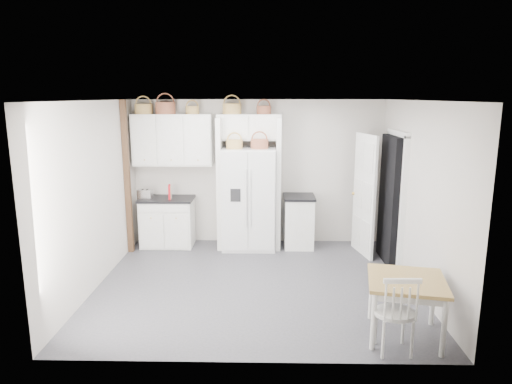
{
  "coord_description": "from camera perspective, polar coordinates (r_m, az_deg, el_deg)",
  "views": [
    {
      "loc": [
        0.13,
        -6.18,
        2.66
      ],
      "look_at": [
        -0.0,
        0.4,
        1.27
      ],
      "focal_mm": 32.0,
      "sensor_mm": 36.0,
      "label": 1
    }
  ],
  "objects": [
    {
      "name": "counter_left",
      "position": [
        8.27,
        -11.11,
        -0.86
      ],
      "size": [
        0.95,
        0.61,
        0.04
      ],
      "primitive_type": "cube",
      "color": "black",
      "rests_on": "base_cab_left"
    },
    {
      "name": "doorway_void",
      "position": [
        7.64,
        16.54,
        -0.93
      ],
      "size": [
        0.18,
        0.85,
        2.05
      ],
      "primitive_type": "cube",
      "color": "black",
      "rests_on": "floor"
    },
    {
      "name": "basket_upper_b",
      "position": [
        8.2,
        -11.25,
        10.25
      ],
      "size": [
        0.35,
        0.35,
        0.2
      ],
      "primitive_type": "cylinder",
      "color": "brown",
      "rests_on": "upper_cabinet"
    },
    {
      "name": "toaster",
      "position": [
        8.24,
        -13.69,
        -0.29
      ],
      "size": [
        0.26,
        0.17,
        0.17
      ],
      "primitive_type": "cube",
      "rotation": [
        0.0,
        0.0,
        -0.12
      ],
      "color": "silver",
      "rests_on": "counter_left"
    },
    {
      "name": "base_cab_left",
      "position": [
        8.38,
        -10.99,
        -3.8
      ],
      "size": [
        0.91,
        0.57,
        0.84
      ],
      "primitive_type": "cube",
      "color": "silver",
      "rests_on": "floor"
    },
    {
      "name": "fridge_panel_right",
      "position": [
        8.03,
        2.77,
        1.07
      ],
      "size": [
        0.08,
        0.6,
        2.3
      ],
      "primitive_type": "cube",
      "color": "silver",
      "rests_on": "floor"
    },
    {
      "name": "bridge_cabinet",
      "position": [
        8.03,
        -0.86,
        8.11
      ],
      "size": [
        1.12,
        0.34,
        0.45
      ],
      "primitive_type": "cube",
      "color": "silver",
      "rests_on": "wall_back"
    },
    {
      "name": "basket_fridge_a",
      "position": [
        7.78,
        -2.72,
        5.99
      ],
      "size": [
        0.28,
        0.28,
        0.15
      ],
      "primitive_type": "cylinder",
      "color": "olive",
      "rests_on": "refrigerator"
    },
    {
      "name": "ceiling",
      "position": [
        6.18,
        -0.06,
        11.37
      ],
      "size": [
        4.5,
        4.5,
        0.0
      ],
      "primitive_type": "plane",
      "color": "white",
      "rests_on": "wall_back"
    },
    {
      "name": "base_cab_right",
      "position": [
        8.21,
        5.35,
        -3.78
      ],
      "size": [
        0.51,
        0.61,
        0.89
      ],
      "primitive_type": "cube",
      "color": "silver",
      "rests_on": "floor"
    },
    {
      "name": "fridge_panel_left",
      "position": [
        8.06,
        -4.49,
        1.1
      ],
      "size": [
        0.08,
        0.6,
        2.3
      ],
      "primitive_type": "cube",
      "color": "silver",
      "rests_on": "floor"
    },
    {
      "name": "basket_fridge_b",
      "position": [
        7.77,
        0.43,
        6.03
      ],
      "size": [
        0.3,
        0.3,
        0.16
      ],
      "primitive_type": "cylinder",
      "color": "brown",
      "rests_on": "refrigerator"
    },
    {
      "name": "wall_back",
      "position": [
        8.29,
        0.24,
        2.49
      ],
      "size": [
        4.5,
        0.0,
        4.5
      ],
      "primitive_type": "plane",
      "rotation": [
        1.57,
        0.0,
        0.0
      ],
      "color": "beige",
      "rests_on": "floor"
    },
    {
      "name": "cookbook_cream",
      "position": [
        8.15,
        -10.7,
        -0.06
      ],
      "size": [
        0.05,
        0.16,
        0.23
      ],
      "primitive_type": "cube",
      "rotation": [
        0.0,
        0.0,
        0.08
      ],
      "color": "beige",
      "rests_on": "counter_left"
    },
    {
      "name": "floor",
      "position": [
        6.73,
        -0.06,
        -11.35
      ],
      "size": [
        4.5,
        4.5,
        0.0
      ],
      "primitive_type": "plane",
      "color": "#373739",
      "rests_on": "ground"
    },
    {
      "name": "wall_left",
      "position": [
        6.76,
        -19.49,
        -0.37
      ],
      "size": [
        0.0,
        4.0,
        4.0
      ],
      "primitive_type": "plane",
      "rotation": [
        1.57,
        0.0,
        1.57
      ],
      "color": "beige",
      "rests_on": "floor"
    },
    {
      "name": "counter_right",
      "position": [
        8.09,
        5.41,
        -0.61
      ],
      "size": [
        0.55,
        0.65,
        0.04
      ],
      "primitive_type": "cube",
      "color": "black",
      "rests_on": "base_cab_right"
    },
    {
      "name": "basket_bridge_b",
      "position": [
        8.01,
        0.98,
        10.22
      ],
      "size": [
        0.25,
        0.25,
        0.14
      ],
      "primitive_type": "cylinder",
      "color": "brown",
      "rests_on": "bridge_cabinet"
    },
    {
      "name": "upper_cabinet",
      "position": [
        8.21,
        -10.37,
        6.42
      ],
      "size": [
        1.4,
        0.34,
        0.9
      ],
      "primitive_type": "cube",
      "color": "silver",
      "rests_on": "wall_back"
    },
    {
      "name": "windsor_chair",
      "position": [
        5.14,
        16.96,
        -14.26
      ],
      "size": [
        0.43,
        0.4,
        0.87
      ],
      "primitive_type": "cube",
      "rotation": [
        0.0,
        0.0,
        0.02
      ],
      "color": "silver",
      "rests_on": "floor"
    },
    {
      "name": "refrigerator",
      "position": [
        8.03,
        -0.88,
        -0.81
      ],
      "size": [
        0.92,
        0.74,
        1.78
      ],
      "primitive_type": "cube",
      "color": "silver",
      "rests_on": "floor"
    },
    {
      "name": "wall_right",
      "position": [
        6.67,
        19.64,
        -0.54
      ],
      "size": [
        0.0,
        4.0,
        4.0
      ],
      "primitive_type": "plane",
      "rotation": [
        1.57,
        0.0,
        -1.57
      ],
      "color": "beige",
      "rests_on": "floor"
    },
    {
      "name": "dining_table",
      "position": [
        5.5,
        18.11,
        -13.6
      ],
      "size": [
        0.97,
        0.97,
        0.69
      ],
      "primitive_type": "cube",
      "rotation": [
        0.0,
        0.0,
        -0.19
      ],
      "color": "brown",
      "rests_on": "floor"
    },
    {
      "name": "basket_bridge_a",
      "position": [
        8.03,
        -3.03,
        10.35
      ],
      "size": [
        0.32,
        0.32,
        0.18
      ],
      "primitive_type": "cylinder",
      "color": "olive",
      "rests_on": "bridge_cabinet"
    },
    {
      "name": "basket_upper_c",
      "position": [
        8.11,
        -7.96,
        10.1
      ],
      "size": [
        0.23,
        0.23,
        0.13
      ],
      "primitive_type": "cylinder",
      "color": "olive",
      "rests_on": "upper_cabinet"
    },
    {
      "name": "door_slab",
      "position": [
        7.87,
        13.38,
        -0.39
      ],
      "size": [
        0.21,
        0.79,
        2.05
      ],
      "primitive_type": "cube",
      "rotation": [
        0.0,
        0.0,
        -1.36
      ],
      "color": "white",
      "rests_on": "floor"
    },
    {
      "name": "basket_upper_a",
      "position": [
        8.29,
        -13.87,
        10.04
      ],
      "size": [
        0.31,
        0.31,
        0.17
      ],
      "primitive_type": "cylinder",
      "color": "olive",
      "rests_on": "upper_cabinet"
    },
    {
      "name": "cookbook_red",
      "position": [
        8.15,
        -10.76,
        0.0
      ],
      "size": [
        0.06,
        0.17,
        0.25
      ],
      "primitive_type": "cube",
      "rotation": [
        0.0,
        0.0,
        0.16
      ],
      "color": "red",
      "rests_on": "counter_left"
    },
    {
      "name": "trim_post",
      "position": [
        8.0,
        -15.81,
        1.69
      ],
      "size": [
        0.09,
        0.09,
        2.6
      ],
      "primitive_type": "cube",
      "color": "#382213",
      "rests_on": "floor"
    }
  ]
}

